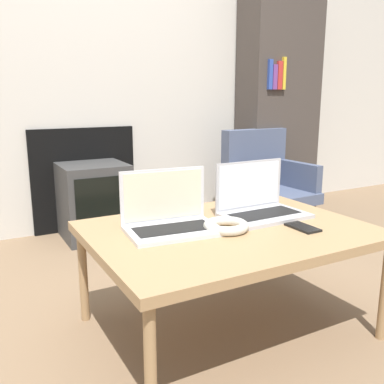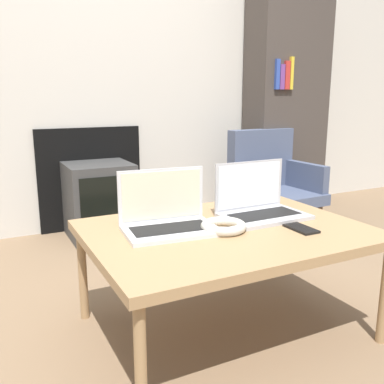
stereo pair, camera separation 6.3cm
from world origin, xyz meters
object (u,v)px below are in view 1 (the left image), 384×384
(armchair, at_px, (264,177))
(laptop_left, at_px, (170,217))
(laptop_right, at_px, (259,204))
(phone, at_px, (303,227))
(headphones, at_px, (226,226))
(tv, at_px, (94,201))

(armchair, bearing_deg, laptop_left, -142.95)
(laptop_right, height_order, phone, laptop_right)
(laptop_left, relative_size, headphones, 2.13)
(laptop_right, bearing_deg, phone, -83.60)
(tv, distance_m, armchair, 1.27)
(armchair, bearing_deg, laptop_right, -131.88)
(headphones, bearing_deg, phone, -24.03)
(laptop_left, distance_m, laptop_right, 0.43)
(laptop_right, distance_m, armchair, 1.42)
(laptop_left, bearing_deg, tv, 92.41)
(laptop_right, relative_size, tv, 0.71)
(phone, bearing_deg, armchair, 57.05)
(laptop_right, height_order, tv, laptop_right)
(phone, height_order, armchair, armchair)
(tv, bearing_deg, headphones, -85.83)
(laptop_right, xyz_separation_m, tv, (-0.35, 1.32, -0.23))
(tv, relative_size, armchair, 0.73)
(phone, xyz_separation_m, armchair, (0.86, 1.33, -0.10))
(laptop_left, height_order, headphones, laptop_left)
(laptop_left, bearing_deg, phone, -21.63)
(laptop_left, distance_m, tv, 1.35)
(headphones, xyz_separation_m, tv, (-0.10, 1.44, -0.20))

